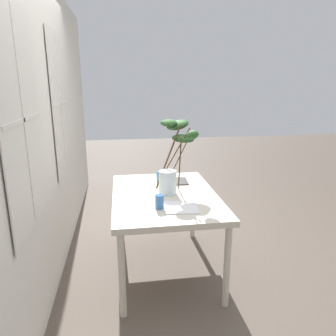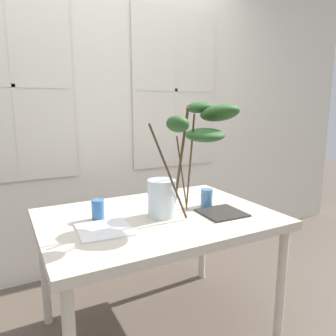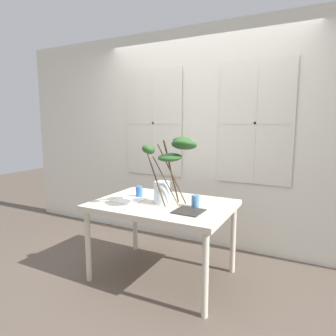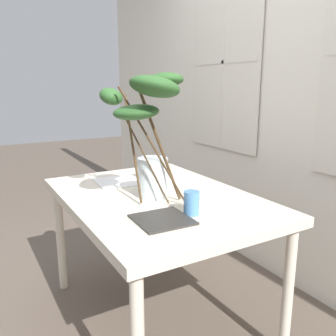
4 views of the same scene
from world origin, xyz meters
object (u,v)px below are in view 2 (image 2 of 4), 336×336
vase_with_branches (188,155)px  drinking_glass_blue_left (98,210)px  dining_table (158,226)px  plate_square_left (104,229)px  plate_square_right (222,213)px  drinking_glass_blue_right (206,198)px

vase_with_branches → drinking_glass_blue_left: vase_with_branches is taller
dining_table → plate_square_left: bearing=-166.3°
drinking_glass_blue_left → plate_square_left: bearing=-95.9°
vase_with_branches → drinking_glass_blue_left: (-0.45, 0.20, -0.29)m
vase_with_branches → plate_square_right: (0.21, -0.05, -0.35)m
plate_square_left → plate_square_right: (0.68, -0.07, 0.00)m
plate_square_left → plate_square_right: size_ratio=1.10×
plate_square_left → drinking_glass_blue_left: bearing=84.1°
vase_with_branches → drinking_glass_blue_right: 0.38m
dining_table → plate_square_right: (0.34, -0.15, 0.07)m
vase_with_branches → plate_square_right: 0.41m
drinking_glass_blue_left → plate_square_right: bearing=-20.1°
dining_table → plate_square_left: plate_square_left is taller
dining_table → plate_square_left: (-0.34, -0.08, 0.07)m
drinking_glass_blue_left → plate_square_right: (0.66, -0.24, -0.05)m
plate_square_right → vase_with_branches: bearing=167.6°
dining_table → drinking_glass_blue_left: 0.36m
drinking_glass_blue_right → plate_square_right: bearing=-89.8°
plate_square_left → plate_square_right: plate_square_right is taller
vase_with_branches → drinking_glass_blue_right: size_ratio=5.88×
drinking_glass_blue_left → vase_with_branches: bearing=-23.5°
plate_square_right → drinking_glass_blue_left: bearing=159.9°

